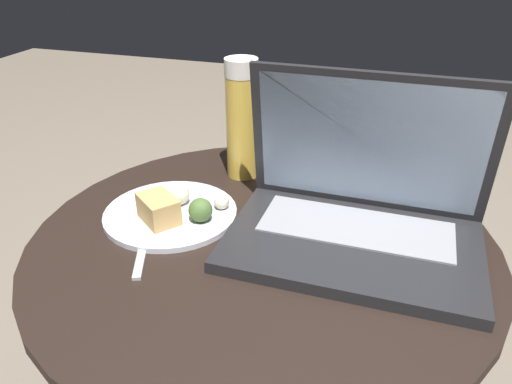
{
  "coord_description": "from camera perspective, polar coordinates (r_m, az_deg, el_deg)",
  "views": [
    {
      "loc": [
        0.18,
        -0.61,
        0.95
      ],
      "look_at": [
        -0.01,
        0.01,
        0.6
      ],
      "focal_mm": 35.0,
      "sensor_mm": 36.0,
      "label": 1
    }
  ],
  "objects": [
    {
      "name": "beer_glass",
      "position": [
        0.9,
        -1.62,
        8.31
      ],
      "size": [
        0.06,
        0.06,
        0.22
      ],
      "color": "gold",
      "rests_on": "table"
    },
    {
      "name": "laptop",
      "position": [
        0.74,
        11.55,
        -1.98
      ],
      "size": [
        0.36,
        0.23,
        0.24
      ],
      "color": "#232326",
      "rests_on": "table"
    },
    {
      "name": "table",
      "position": [
        0.86,
        0.64,
        -13.8
      ],
      "size": [
        0.7,
        0.7,
        0.53
      ],
      "color": "#9E9EA3",
      "rests_on": "ground_plane"
    },
    {
      "name": "fork",
      "position": [
        0.78,
        -12.44,
        -4.53
      ],
      "size": [
        0.09,
        0.19,
        0.0
      ],
      "color": "#B2B2B7",
      "rests_on": "table"
    },
    {
      "name": "snack_plate",
      "position": [
        0.81,
        -9.52,
        -2.12
      ],
      "size": [
        0.21,
        0.21,
        0.05
      ],
      "color": "silver",
      "rests_on": "table"
    }
  ]
}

